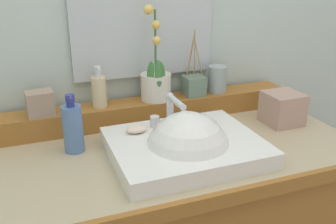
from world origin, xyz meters
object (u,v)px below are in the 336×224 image
Objects in this scene: sink_basin at (187,151)px; tumbler_cup at (217,79)px; trinket_box at (40,103)px; reed_diffuser at (194,85)px; soap_dispenser at (99,91)px; tissue_box at (282,108)px; potted_plant at (156,81)px; lotion_bottle at (73,128)px; soap_bar at (136,129)px.

tumbler_cup reaches higher than sink_basin.
reed_diffuser is at bearing -3.89° from trinket_box.
soap_dispenser reaches higher than tissue_box.
sink_basin is 0.35m from potted_plant.
lotion_bottle is at bearing -164.83° from tumbler_cup.
reed_diffuser is 0.35m from tissue_box.
soap_bar is at bearing -179.65° from tissue_box.
reed_diffuser is at bearing 62.46° from sink_basin.
potted_plant is (0.01, 0.33, 0.14)m from sink_basin.
potted_plant is 1.84× the size of lotion_bottle.
sink_basin is 0.18m from soap_bar.
tissue_box is (0.77, -0.04, -0.02)m from lotion_bottle.
potted_plant reaches higher than lotion_bottle.
sink_basin and trinket_box have the same top height.
tumbler_cup is 0.68m from trinket_box.
trinket_box is 0.68× the size of tissue_box.
soap_dispenser is at bearing -179.68° from tumbler_cup.
reed_diffuser is 0.52m from lotion_bottle.
sink_basin is at bearing -117.54° from reed_diffuser.
sink_basin is 4.38× the size of tumbler_cup.
lotion_bottle is 0.77m from tissue_box.
potted_plant is at bearing -179.72° from tumbler_cup.
tumbler_cup is 0.62m from lotion_bottle.
trinket_box is (-0.41, 0.31, 0.11)m from sink_basin.
soap_dispenser is at bearing 122.12° from sink_basin.
soap_bar is at bearing -152.48° from tumbler_cup.
lotion_bottle is at bearing -162.17° from reed_diffuser.
soap_dispenser is (-0.20, 0.32, 0.13)m from sink_basin.
lotion_bottle is (-0.34, -0.16, -0.07)m from potted_plant.
soap_bar is 0.23m from soap_dispenser.
tissue_box is at bearing -36.23° from reed_diffuser.
soap_bar is 0.37m from reed_diffuser.
sink_basin is 3.10× the size of soap_dispenser.
reed_diffuser is at bearing 34.78° from soap_bar.
reed_diffuser is at bearing 17.83° from lotion_bottle.
soap_bar is 0.27m from potted_plant.
tumbler_cup reaches higher than trinket_box.
trinket_box is (-0.58, -0.01, 0.00)m from reed_diffuser.
tumbler_cup is at bearing 0.32° from soap_dispenser.
tissue_box is at bearing 15.20° from sink_basin.
tissue_box is (0.43, -0.21, -0.09)m from potted_plant.
lotion_bottle is (0.09, -0.15, -0.04)m from trinket_box.
soap_bar is 0.35m from trinket_box.
tissue_box is (0.28, -0.20, -0.06)m from reed_diffuser.
potted_plant is 2.35× the size of soap_dispenser.
trinket_box is at bearing -178.22° from potted_plant.
potted_plant reaches higher than soap_bar.
soap_bar is 0.66× the size of tumbler_cup.
reed_diffuser reaches higher than lotion_bottle.
soap_bar is at bearing -123.85° from potted_plant.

